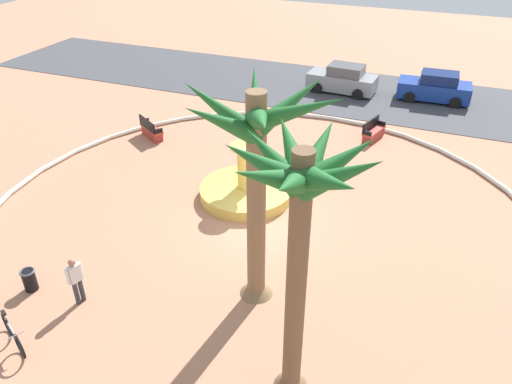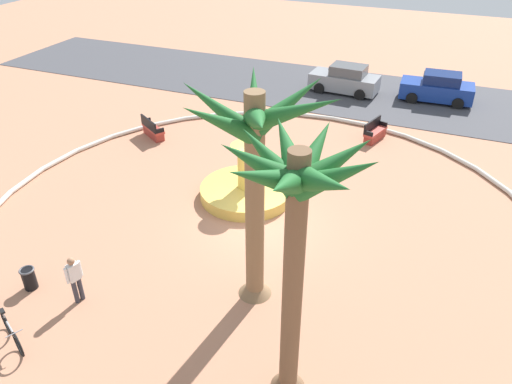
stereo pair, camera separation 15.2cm
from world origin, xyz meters
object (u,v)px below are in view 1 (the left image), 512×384
Objects in this scene: bench_west at (151,131)px; parked_car_second at (435,88)px; trash_bin at (29,279)px; bench_north at (373,133)px; fountain at (246,190)px; palm_tree_near_fountain at (257,155)px; bicycle_red_frame at (13,334)px; parked_car_leftmost at (343,79)px; palm_tree_by_curb at (299,210)px; person_cyclist_helmet at (76,278)px.

bench_west is 16.19m from parked_car_second.
parked_car_second is at bearing 64.59° from trash_bin.
parked_car_second reaches higher than bench_north.
trash_bin is at bearing -77.34° from bench_west.
fountain is 8.09m from bench_north.
parked_car_second is (3.52, 18.67, -3.95)m from palm_tree_near_fountain.
bicycle_red_frame is 0.38× the size of parked_car_leftmost.
fountain is 0.55× the size of palm_tree_near_fountain.
bench_west is 1.04× the size of bicycle_red_frame.
palm_tree_by_curb is 16.29m from bench_west.
parked_car_leftmost is (7.21, 9.77, 0.43)m from bench_west.
parked_car_leftmost is (3.04, 20.39, -0.12)m from person_cyclist_helmet.
fountain is at bearing 72.50° from person_cyclist_helmet.
palm_tree_by_curb is 1.67× the size of parked_car_second.
bench_west is 1.01× the size of person_cyclist_helmet.
bicycle_red_frame is 0.38× the size of parked_car_second.
bicycle_red_frame is 0.97× the size of person_cyclist_helmet.
person_cyclist_helmet is 22.54m from parked_car_second.
palm_tree_near_fountain is 6.52m from person_cyclist_helmet.
bicycle_red_frame is 24.61m from parked_car_second.
bench_west is 0.39× the size of parked_car_leftmost.
palm_tree_by_curb is 15.73m from bench_north.
parked_car_second is at bearing 68.94° from bicycle_red_frame.
parked_car_second is at bearing 39.76° from bench_west.
trash_bin is at bearing -159.54° from palm_tree_near_fountain.
bench_north is at bearing 62.77° from fountain.
parked_car_leftmost is (0.74, 13.11, 0.46)m from fountain.
palm_tree_by_curb is 9.77m from trash_bin.
person_cyclist_helmet is at bearing -107.50° from fountain.
palm_tree_near_fountain reaches higher than person_cyclist_helmet.
bench_north is 6.90m from parked_car_second.
fountain is at bearing 72.81° from bicycle_red_frame.
parked_car_second is (5.97, 13.69, 0.46)m from fountain.
palm_tree_near_fountain is (2.45, -4.98, 4.41)m from fountain.
parked_car_leftmost is 5.26m from parked_car_second.
palm_tree_by_curb reaches higher than bench_north.
fountain is 0.90× the size of parked_car_second.
bicycle_red_frame is at bearing -141.12° from palm_tree_near_fountain.
trash_bin is (-4.05, -7.41, 0.06)m from fountain.
palm_tree_near_fountain is 0.98× the size of palm_tree_by_curb.
parked_car_leftmost is (-3.69, 20.85, -4.46)m from palm_tree_by_curb.
bench_north is at bearing 92.80° from palm_tree_by_curb.
palm_tree_near_fountain is at bearing -100.68° from parked_car_second.
fountain reaches higher than bench_west.
bench_north reaches higher than bicycle_red_frame.
bench_west reaches higher than trash_bin.
parked_car_leftmost is (4.79, 20.52, 0.39)m from trash_bin.
bicycle_red_frame is at bearing -74.09° from bench_west.
parked_car_leftmost is at bearing 81.52° from person_cyclist_helmet.
parked_car_leftmost is at bearing -173.65° from parked_car_second.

